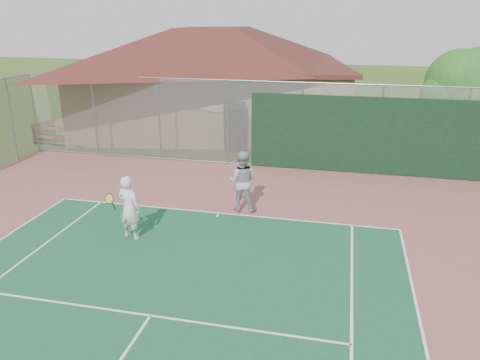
% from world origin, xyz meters
% --- Properties ---
extents(back_fence, '(20.08, 0.11, 3.53)m').
position_xyz_m(back_fence, '(2.11, 16.98, 1.67)').
color(back_fence, gray).
rests_on(back_fence, ground).
extents(clubhouse, '(16.18, 12.26, 6.33)m').
position_xyz_m(clubhouse, '(-3.38, 23.32, 3.21)').
color(clubhouse, tan).
rests_on(clubhouse, ground).
extents(bleachers, '(2.76, 1.80, 0.99)m').
position_xyz_m(bleachers, '(-9.62, 18.65, 0.52)').
color(bleachers, '#A24125').
rests_on(bleachers, ground).
extents(tree, '(3.39, 3.21, 4.73)m').
position_xyz_m(tree, '(8.37, 20.29, 3.11)').
color(tree, '#382614').
rests_on(tree, ground).
extents(player_white_front, '(0.95, 0.67, 1.83)m').
position_xyz_m(player_white_front, '(-1.97, 9.67, 0.92)').
color(player_white_front, silver).
rests_on(player_white_front, ground).
extents(player_grey_back, '(0.96, 0.75, 1.96)m').
position_xyz_m(player_grey_back, '(0.65, 12.32, 0.98)').
color(player_grey_back, '#A0A3A5').
rests_on(player_grey_back, ground).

